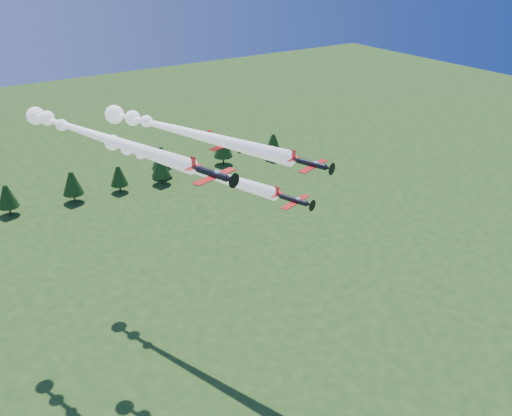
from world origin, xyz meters
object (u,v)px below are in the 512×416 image
plane_lead (178,130)px  plane_right (172,163)px  plane_slot (225,143)px  plane_left (92,134)px

plane_lead → plane_right: plane_lead is taller
plane_right → plane_slot: plane_slot is taller
plane_left → plane_right: plane_left is taller
plane_lead → plane_right: size_ratio=0.88×
plane_lead → plane_slot: plane_lead is taller
plane_lead → plane_slot: 9.47m
plane_right → plane_lead: bearing=-128.9°
plane_right → plane_slot: size_ratio=6.72×
plane_slot → plane_lead: bearing=107.2°
plane_left → plane_slot: (17.44, -18.93, 0.32)m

